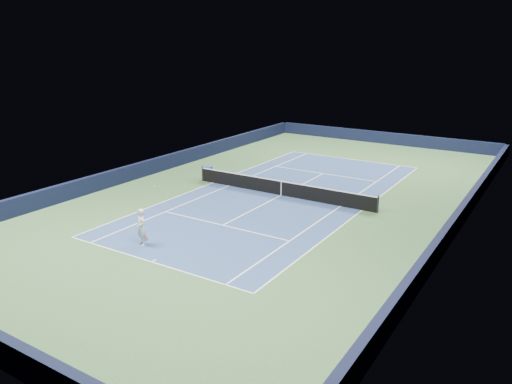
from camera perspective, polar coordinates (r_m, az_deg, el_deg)
The scene contains 19 objects.
ground at distance 32.17m, azimuth 2.89°, elevation -0.38°, with size 40.00×40.00×0.00m, color #355A31.
wall_far at distance 49.79m, azimuth 14.28°, elevation 6.04°, with size 22.00×0.35×1.10m, color black.
wall_right at distance 28.58m, azimuth 22.17°, elevation -2.79°, with size 0.35×40.00×1.10m, color black.
wall_left at distance 38.29m, azimuth -11.35°, elevation 3.01°, with size 0.35×40.00×1.10m, color black.
court_surface at distance 32.16m, azimuth 2.89°, elevation -0.38°, with size 10.97×23.77×0.01m, color navy.
baseline_far at distance 42.57m, azimuth 10.82°, elevation 3.70°, with size 10.97×0.08×0.00m, color white.
baseline_near at distance 23.23m, azimuth -11.86°, elevation -7.82°, with size 10.97×0.08×0.00m, color white.
sideline_doubles_right at distance 30.00m, azimuth 12.05°, elevation -2.04°, with size 0.08×23.77×0.00m, color white.
sideline_doubles_left at distance 35.06m, azimuth -4.93°, elevation 1.07°, with size 0.08×23.77×0.00m, color white.
sideline_singles_right at distance 30.46m, azimuth 9.64°, elevation -1.60°, with size 0.08×23.77×0.00m, color white.
sideline_singles_left at distance 34.28m, azimuth -3.10°, elevation 0.74°, with size 0.08×23.77×0.00m, color white.
service_line_far at distance 37.66m, azimuth 7.70°, elevation 2.11°, with size 8.23×0.08×0.00m, color white.
service_line_near at distance 27.07m, azimuth -3.82°, elevation -3.80°, with size 8.23×0.08×0.00m, color white.
center_service_line at distance 32.16m, azimuth 2.89°, elevation -0.37°, with size 0.08×12.80×0.00m, color white.
center_mark_far at distance 42.43m, azimuth 10.74°, elevation 3.66°, with size 0.08×0.30×0.00m, color white.
center_mark_near at distance 23.32m, azimuth -11.60°, elevation -7.69°, with size 0.08×0.30×0.00m, color white.
tennis_net at distance 32.02m, azimuth 2.90°, elevation 0.48°, with size 12.90×0.10×1.07m.
sponsor_cube at distance 35.93m, azimuth -5.54°, elevation 2.20°, with size 0.63×0.58×0.93m.
tennis_player at distance 24.82m, azimuth -12.99°, elevation -3.95°, with size 0.87×1.35×2.78m.
Camera 1 is at (15.00, -26.77, 9.65)m, focal length 35.00 mm.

